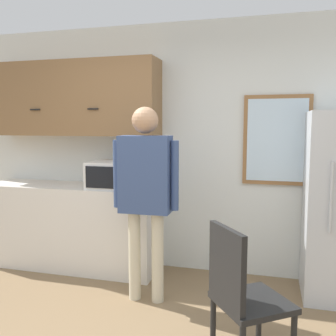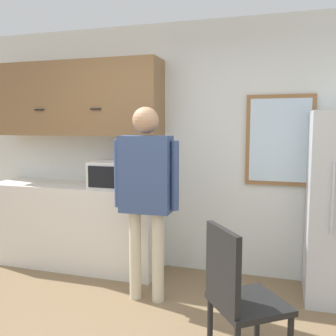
{
  "view_description": "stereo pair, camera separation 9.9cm",
  "coord_description": "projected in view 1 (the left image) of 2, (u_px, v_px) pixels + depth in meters",
  "views": [
    {
      "loc": [
        0.94,
        -1.94,
        1.62
      ],
      "look_at": [
        0.1,
        1.13,
        1.25
      ],
      "focal_mm": 40.0,
      "sensor_mm": 36.0,
      "label": 1
    },
    {
      "loc": [
        1.03,
        -1.91,
        1.62
      ],
      "look_at": [
        0.1,
        1.13,
        1.25
      ],
      "focal_mm": 40.0,
      "sensor_mm": 36.0,
      "label": 2
    }
  ],
  "objects": [
    {
      "name": "microwave",
      "position": [
        115.0,
        175.0,
        3.97
      ],
      "size": [
        0.54,
        0.4,
        0.29
      ],
      "color": "white",
      "rests_on": "counter"
    },
    {
      "name": "counter",
      "position": [
        72.0,
        226.0,
        4.25
      ],
      "size": [
        1.98,
        0.56,
        0.94
      ],
      "color": "silver",
      "rests_on": "ground_plane"
    },
    {
      "name": "upper_cabinets",
      "position": [
        72.0,
        99.0,
        4.17
      ],
      "size": [
        1.98,
        0.4,
        0.81
      ],
      "color": "olive"
    },
    {
      "name": "chair",
      "position": [
        241.0,
        292.0,
        2.44
      ],
      "size": [
        0.61,
        0.61,
        0.97
      ],
      "rotation": [
        0.0,
        0.0,
        2.2
      ],
      "color": "black",
      "rests_on": "ground_plane"
    },
    {
      "name": "window",
      "position": [
        277.0,
        140.0,
        3.81
      ],
      "size": [
        0.67,
        0.05,
        0.92
      ],
      "color": "olive"
    },
    {
      "name": "back_wall",
      "position": [
        182.0,
        149.0,
        4.13
      ],
      "size": [
        6.0,
        0.06,
        2.7
      ],
      "color": "silver",
      "rests_on": "ground_plane"
    },
    {
      "name": "person",
      "position": [
        145.0,
        184.0,
        3.34
      ],
      "size": [
        0.61,
        0.23,
        1.77
      ],
      "rotation": [
        0.0,
        0.0,
        0.03
      ],
      "color": "beige",
      "rests_on": "ground_plane"
    }
  ]
}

